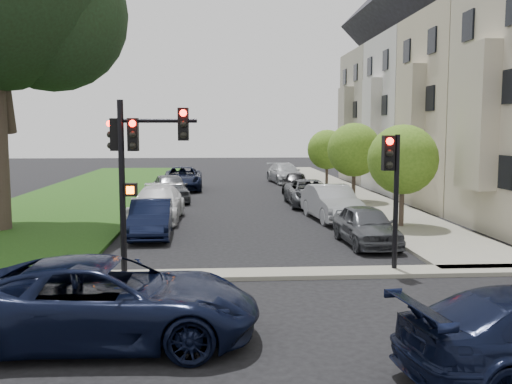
{
  "coord_description": "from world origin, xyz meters",
  "views": [
    {
      "loc": [
        -1.25,
        -13.24,
        3.99
      ],
      "look_at": [
        0.0,
        5.0,
        2.0
      ],
      "focal_mm": 40.0,
      "sensor_mm": 36.0,
      "label": 1
    }
  ],
  "objects": [
    {
      "name": "car_parked_2",
      "position": [
        3.62,
        16.42,
        0.69
      ],
      "size": [
        2.28,
        4.94,
        1.37
      ],
      "primitive_type": "imported",
      "rotation": [
        0.0,
        0.0,
        -0.0
      ],
      "color": "#3F4247",
      "rests_on": "ground"
    },
    {
      "name": "car_cross_near",
      "position": [
        -3.35,
        -2.68,
        0.8
      ],
      "size": [
        5.82,
        2.77,
        1.6
      ],
      "primitive_type": "imported",
      "rotation": [
        0.0,
        0.0,
        1.55
      ],
      "color": "black",
      "rests_on": "ground"
    },
    {
      "name": "traffic_signal_main",
      "position": [
        -3.42,
        2.23,
        3.3
      ],
      "size": [
        2.34,
        0.61,
        4.79
      ],
      "color": "black",
      "rests_on": "ground"
    },
    {
      "name": "small_tree_a",
      "position": [
        6.2,
        9.18,
        2.81
      ],
      "size": [
        2.82,
        2.82,
        4.22
      ],
      "color": "#3D2D21",
      "rests_on": "ground"
    },
    {
      "name": "car_parked_8",
      "position": [
        -3.57,
        25.02,
        0.78
      ],
      "size": [
        2.69,
        5.63,
        1.55
      ],
      "primitive_type": "imported",
      "rotation": [
        0.0,
        0.0,
        0.02
      ],
      "color": "black",
      "rests_on": "ground"
    },
    {
      "name": "house_b",
      "position": [
        12.45,
        15.5,
        6.93
      ],
      "size": [
        7.7,
        7.55,
        15.97
      ],
      "color": "gray",
      "rests_on": "ground"
    },
    {
      "name": "traffic_signal_secondary",
      "position": [
        3.59,
        2.19,
        2.7
      ],
      "size": [
        0.49,
        0.39,
        3.87
      ],
      "color": "black",
      "rests_on": "ground"
    },
    {
      "name": "sidewalk_cross",
      "position": [
        0.0,
        2.0,
        0.06
      ],
      "size": [
        60.0,
        1.0,
        0.12
      ],
      "primitive_type": "cube",
      "color": "slate",
      "rests_on": "ground"
    },
    {
      "name": "ground",
      "position": [
        0.0,
        0.0,
        0.0
      ],
      "size": [
        140.0,
        140.0,
        0.0
      ],
      "primitive_type": "plane",
      "color": "black",
      "rests_on": "ground"
    },
    {
      "name": "grass_strip",
      "position": [
        -9.0,
        24.0,
        0.06
      ],
      "size": [
        8.0,
        44.0,
        0.12
      ],
      "primitive_type": "cube",
      "color": "#1B3E0F",
      "rests_on": "ground"
    },
    {
      "name": "small_tree_c",
      "position": [
        6.2,
        25.02,
        2.68
      ],
      "size": [
        2.68,
        2.68,
        4.02
      ],
      "color": "#3D2D21",
      "rests_on": "ground"
    },
    {
      "name": "car_parked_7",
      "position": [
        -3.89,
        18.73,
        0.78
      ],
      "size": [
        2.66,
        4.84,
        1.56
      ],
      "primitive_type": "imported",
      "rotation": [
        0.0,
        0.0,
        0.19
      ],
      "color": "#3F4247",
      "rests_on": "ground"
    },
    {
      "name": "house_c",
      "position": [
        12.45,
        23.0,
        6.93
      ],
      "size": [
        7.7,
        7.55,
        15.97
      ],
      "color": "beige",
      "rests_on": "ground"
    },
    {
      "name": "small_tree_b",
      "position": [
        6.2,
        17.34,
        2.92
      ],
      "size": [
        2.92,
        2.92,
        4.39
      ],
      "color": "#3D2D21",
      "rests_on": "ground"
    },
    {
      "name": "car_parked_5",
      "position": [
        -3.73,
        8.09,
        0.7
      ],
      "size": [
        1.67,
        4.29,
        1.39
      ],
      "primitive_type": "imported",
      "rotation": [
        0.0,
        0.0,
        0.05
      ],
      "color": "black",
      "rests_on": "ground"
    },
    {
      "name": "car_parked_4",
      "position": [
        3.89,
        29.53,
        0.74
      ],
      "size": [
        2.71,
        5.33,
        1.48
      ],
      "primitive_type": "imported",
      "rotation": [
        0.0,
        0.0,
        0.13
      ],
      "color": "#999BA0",
      "rests_on": "ground"
    },
    {
      "name": "car_parked_0",
      "position": [
        3.91,
        6.01,
        0.69
      ],
      "size": [
        1.82,
        4.13,
        1.38
      ],
      "primitive_type": "imported",
      "rotation": [
        0.0,
        0.0,
        0.05
      ],
      "color": "#3F4247",
      "rests_on": "ground"
    },
    {
      "name": "house_d",
      "position": [
        12.45,
        30.5,
        6.93
      ],
      "size": [
        7.7,
        7.55,
        15.97
      ],
      "color": "gray",
      "rests_on": "ground"
    },
    {
      "name": "car_parked_1",
      "position": [
        3.81,
        11.53,
        0.78
      ],
      "size": [
        2.14,
        4.89,
        1.56
      ],
      "primitive_type": "imported",
      "rotation": [
        0.0,
        0.0,
        0.1
      ],
      "color": "#999BA0",
      "rests_on": "ground"
    },
    {
      "name": "sidewalk_right",
      "position": [
        6.75,
        24.0,
        0.06
      ],
      "size": [
        3.5,
        44.0,
        0.12
      ],
      "primitive_type": "cube",
      "color": "slate",
      "rests_on": "ground"
    },
    {
      "name": "car_parked_6",
      "position": [
        -3.89,
        11.84,
        0.76
      ],
      "size": [
        2.28,
        5.28,
        1.51
      ],
      "primitive_type": "imported",
      "rotation": [
        0.0,
        0.0,
        -0.03
      ],
      "color": "silver",
      "rests_on": "ground"
    },
    {
      "name": "car_parked_3",
      "position": [
        3.78,
        23.25,
        0.65
      ],
      "size": [
        2.22,
        4.04,
        1.3
      ],
      "primitive_type": "imported",
      "rotation": [
        0.0,
        0.0,
        -0.19
      ],
      "color": "black",
      "rests_on": "ground"
    }
  ]
}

